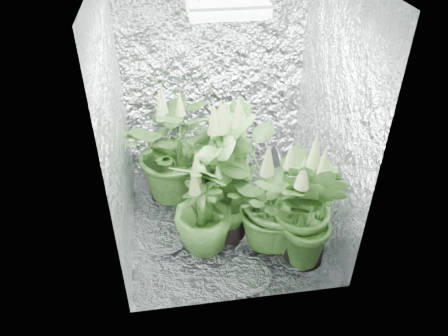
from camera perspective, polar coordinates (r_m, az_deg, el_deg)
ground at (r=3.82m, az=0.35°, el=-7.22°), size 1.60×1.60×0.00m
walls at (r=3.22m, az=0.42°, el=5.91°), size 1.62×1.62×2.00m
grow_lamp at (r=2.89m, az=0.49°, el=20.23°), size 0.50×0.30×0.22m
plant_a at (r=3.84m, az=-6.24°, el=2.59°), size 1.03×1.03×1.08m
plant_b at (r=3.62m, az=0.70°, el=0.29°), size 0.71×0.71×1.09m
plant_c at (r=3.90m, az=0.67°, el=2.13°), size 0.58×0.58×0.97m
plant_d at (r=3.34m, az=-2.75°, el=-5.23°), size 0.62×0.62×0.91m
plant_e at (r=3.34m, az=6.66°, el=-4.01°), size 0.94×0.94×1.02m
plant_f at (r=3.37m, az=0.53°, el=-1.44°), size 0.75×0.75×1.22m
plant_g at (r=3.26m, az=10.97°, el=-5.49°), size 0.74×0.74×1.08m
circulation_fan at (r=4.20m, az=7.15°, el=0.05°), size 0.16×0.35×0.39m
plant_label at (r=3.38m, az=11.89°, el=-8.13°), size 0.05×0.04×0.08m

